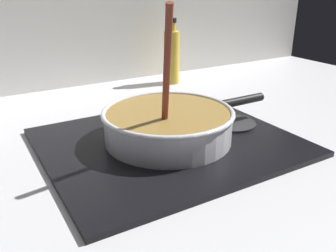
{
  "coord_description": "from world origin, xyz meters",
  "views": [
    {
      "loc": [
        -0.27,
        -0.48,
        0.36
      ],
      "look_at": [
        0.12,
        0.18,
        0.05
      ],
      "focal_mm": 38.4,
      "sensor_mm": 36.0,
      "label": 1
    }
  ],
  "objects": [
    {
      "name": "sauce_bottle",
      "position": [
        0.41,
        0.65,
        0.1
      ],
      "size": [
        0.06,
        0.06,
        0.24
      ],
      "color": "gold",
      "rests_on": "ground"
    },
    {
      "name": "ground",
      "position": [
        0.0,
        0.0,
        -0.02
      ],
      "size": [
        2.4,
        1.6,
        0.04
      ],
      "primitive_type": "cube",
      "color": "#B7B7BC"
    },
    {
      "name": "spare_burner",
      "position": [
        0.31,
        0.18,
        0.01
      ],
      "size": [
        0.12,
        0.12,
        0.01
      ],
      "primitive_type": "cylinder",
      "color": "#262628",
      "rests_on": "hob_plate"
    },
    {
      "name": "backsplash_wall",
      "position": [
        0.0,
        0.79,
        0.28
      ],
      "size": [
        2.4,
        0.02,
        0.55
      ],
      "primitive_type": "cube",
      "color": "silver",
      "rests_on": "ground"
    },
    {
      "name": "hob_plate",
      "position": [
        0.12,
        0.18,
        0.01
      ],
      "size": [
        0.56,
        0.48,
        0.01
      ],
      "primitive_type": "cube",
      "color": "black",
      "rests_on": "ground"
    },
    {
      "name": "burner_ring",
      "position": [
        0.12,
        0.18,
        0.02
      ],
      "size": [
        0.2,
        0.2,
        0.01
      ],
      "primitive_type": "torus",
      "color": "#592D0C",
      "rests_on": "hob_plate"
    },
    {
      "name": "cooking_pan",
      "position": [
        0.12,
        0.18,
        0.05
      ],
      "size": [
        0.44,
        0.3,
        0.31
      ],
      "color": "silver",
      "rests_on": "hob_plate"
    }
  ]
}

